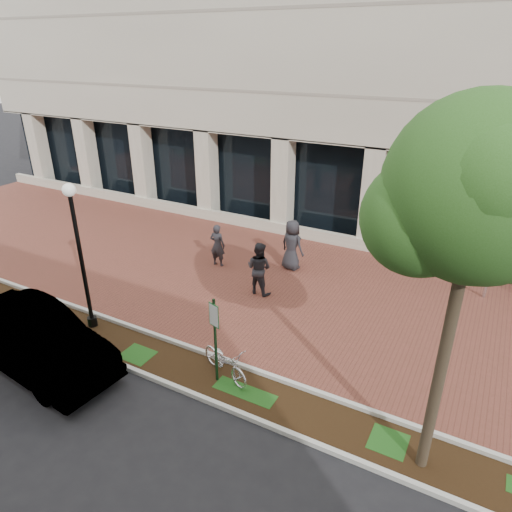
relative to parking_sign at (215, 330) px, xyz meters
The scene contains 14 objects.
ground 5.55m from the parking_sign, 101.28° to the left, with size 120.00×120.00×0.00m, color black.
brick_plaza 5.55m from the parking_sign, 101.28° to the left, with size 40.00×9.00×0.01m, color brown.
planting_strip 1.83m from the parking_sign, behind, with size 40.00×1.50×0.01m, color black.
curb_plaza_side 1.93m from the parking_sign, 144.92° to the left, with size 40.00×0.12×0.12m, color beige.
curb_street_side 1.95m from the parking_sign, 143.70° to the right, with size 40.00×0.12×0.12m, color beige.
parking_sign is the anchor object (origin of this frame).
lamppost 4.77m from the parking_sign, behind, with size 0.36×0.36×4.44m.
street_tree 6.50m from the parking_sign, ahead, with size 3.53×2.94×7.24m.
locked_bicycle 1.10m from the parking_sign, 69.83° to the left, with size 0.60×1.73×0.91m, color silver.
pedestrian_left 6.74m from the parking_sign, 122.59° to the left, with size 0.61×0.40×1.67m, color #27262B.
pedestrian_mid 4.70m from the parking_sign, 105.01° to the left, with size 0.90×0.70×1.85m, color #242328.
pedestrian_right 6.82m from the parking_sign, 98.54° to the left, with size 0.95×0.62×1.94m, color #242428.
bollard 9.70m from the parking_sign, 54.43° to the left, with size 0.12×0.12×0.95m.
sedan_near_curb 4.82m from the parking_sign, 158.63° to the right, with size 1.73×4.97×1.64m, color silver.
Camera 1 is at (6.30, -12.81, 7.73)m, focal length 32.00 mm.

